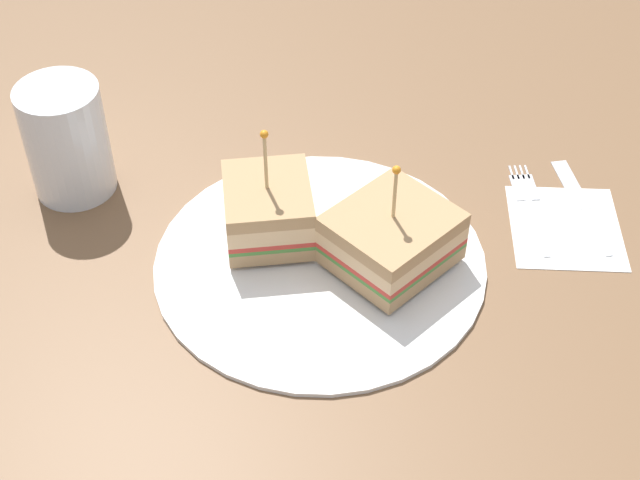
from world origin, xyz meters
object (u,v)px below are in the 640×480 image
(fork, at_px, (528,198))
(drink_glass, at_px, (68,145))
(sandwich_half_back, at_px, (392,238))
(sandwich_half_front, at_px, (268,210))
(napkin, at_px, (565,227))
(knife, at_px, (579,200))
(plate, at_px, (320,260))

(fork, bearing_deg, drink_glass, 173.91)
(sandwich_half_back, xyz_separation_m, fork, (0.14, 0.08, -0.03))
(sandwich_half_front, height_order, sandwich_half_back, sandwich_half_front)
(napkin, bearing_deg, sandwich_half_front, 179.52)
(sandwich_half_back, height_order, fork, sandwich_half_back)
(drink_glass, height_order, fork, drink_glass)
(drink_glass, relative_size, fork, 0.87)
(sandwich_half_front, xyz_separation_m, knife, (0.28, 0.03, -0.03))
(napkin, xyz_separation_m, fork, (-0.02, 0.04, 0.00))
(plate, relative_size, napkin, 2.63)
(napkin, distance_m, knife, 0.04)
(drink_glass, distance_m, napkin, 0.45)
(knife, bearing_deg, sandwich_half_front, -173.51)
(drink_glass, bearing_deg, sandwich_half_back, -23.59)
(sandwich_half_back, bearing_deg, napkin, 13.22)
(sandwich_half_front, relative_size, drink_glass, 1.02)
(drink_glass, xyz_separation_m, napkin, (0.44, -0.08, -0.05))
(plate, height_order, napkin, plate)
(fork, distance_m, knife, 0.05)
(plate, height_order, knife, plate)
(plate, relative_size, knife, 2.15)
(napkin, bearing_deg, fork, 122.21)
(sandwich_half_front, xyz_separation_m, drink_glass, (-0.18, 0.08, 0.01))
(sandwich_half_back, height_order, napkin, sandwich_half_back)
(plate, bearing_deg, sandwich_half_back, -5.77)
(sandwich_half_back, height_order, knife, sandwich_half_back)
(fork, bearing_deg, knife, -6.15)
(sandwich_half_back, xyz_separation_m, knife, (0.18, 0.07, -0.03))
(sandwich_half_front, relative_size, napkin, 1.02)
(sandwich_half_front, bearing_deg, plate, -38.86)
(napkin, height_order, fork, fork)
(knife, bearing_deg, napkin, -121.99)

